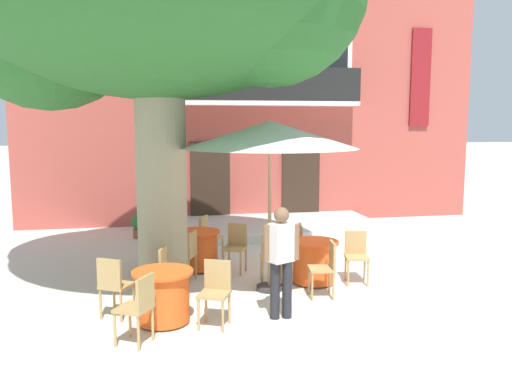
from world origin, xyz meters
TOP-DOWN VIEW (x-y plane):
  - ground_plane at (0.00, 0.00)m, footprint 120.00×120.00m
  - building_facade at (-0.46, 6.99)m, footprint 13.00×5.09m
  - entrance_step_platform at (-0.46, 3.64)m, footprint 5.77×2.72m
  - cafe_table_near_tree at (-0.51, -0.82)m, footprint 0.86×0.86m
  - cafe_chair_near_tree_0 at (-1.26, -0.79)m, footprint 0.45×0.45m
  - cafe_chair_near_tree_1 at (-0.54, -1.57)m, footprint 0.45×0.45m
  - cafe_chair_near_tree_2 at (0.24, -0.91)m, footprint 0.48×0.48m
  - cafe_chair_near_tree_3 at (-0.45, -0.07)m, footprint 0.47×0.47m
  - cafe_table_middle at (-3.15, -2.22)m, footprint 0.86×0.86m
  - cafe_chair_middle_0 at (-3.84, -1.92)m, footprint 0.54×0.54m
  - cafe_chair_middle_1 at (-3.46, -2.91)m, footprint 0.55×0.55m
  - cafe_chair_middle_2 at (-2.42, -2.44)m, footprint 0.52×0.52m
  - cafe_chair_middle_3 at (-3.03, -1.47)m, footprint 0.49×0.49m
  - cafe_table_front at (-2.46, 0.41)m, footprint 0.86×0.86m
  - cafe_chair_front_0 at (-2.70, -0.30)m, footprint 0.53×0.53m
  - cafe_chair_front_1 at (-1.75, 0.15)m, footprint 0.54×0.54m
  - cafe_chair_front_2 at (-2.18, 1.11)m, footprint 0.54×0.54m
  - cafe_chair_front_3 at (-3.17, 0.67)m, footprint 0.53×0.53m
  - cafe_umbrella at (-1.36, -1.06)m, footprint 2.90×2.90m
  - ground_planter_left at (-3.69, 3.51)m, footprint 0.33×0.33m
  - pedestrian_near_entrance at (-1.47, -2.34)m, footprint 0.53×0.35m

SIDE VIEW (x-z plane):
  - ground_plane at x=0.00m, z-range 0.00..0.00m
  - entrance_step_platform at x=-0.46m, z-range 0.00..0.25m
  - ground_planter_left at x=-3.69m, z-range 0.03..0.61m
  - cafe_table_near_tree at x=-0.51m, z-range 0.01..0.77m
  - cafe_table_middle at x=-3.15m, z-range 0.01..0.77m
  - cafe_table_front at x=-2.46m, z-range 0.01..0.77m
  - cafe_chair_near_tree_0 at x=-1.26m, z-range 0.07..0.98m
  - cafe_chair_near_tree_1 at x=-0.54m, z-range 0.07..0.98m
  - cafe_chair_near_tree_2 at x=0.24m, z-range 0.07..0.98m
  - cafe_chair_near_tree_3 at x=-0.45m, z-range 0.07..0.98m
  - cafe_chair_middle_0 at x=-3.84m, z-range 0.07..0.98m
  - cafe_chair_middle_1 at x=-3.46m, z-range 0.07..0.98m
  - cafe_chair_middle_2 at x=-2.42m, z-range 0.07..0.98m
  - cafe_chair_middle_3 at x=-3.03m, z-range 0.07..0.98m
  - cafe_chair_front_0 at x=-2.70m, z-range 0.07..0.98m
  - cafe_chair_front_1 at x=-1.75m, z-range 0.07..0.98m
  - cafe_chair_front_2 at x=-2.18m, z-range 0.07..0.98m
  - cafe_chair_front_3 at x=-3.17m, z-range 0.07..0.98m
  - pedestrian_near_entrance at x=-1.47m, z-range 0.11..1.74m
  - cafe_umbrella at x=-1.36m, z-range 1.19..4.04m
  - building_facade at x=-0.46m, z-range 0.00..7.50m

